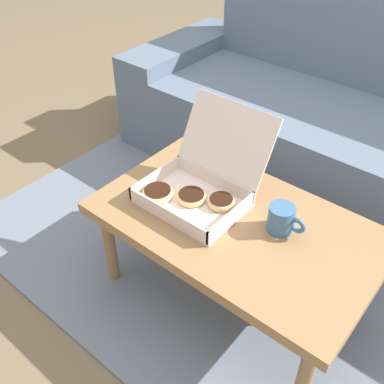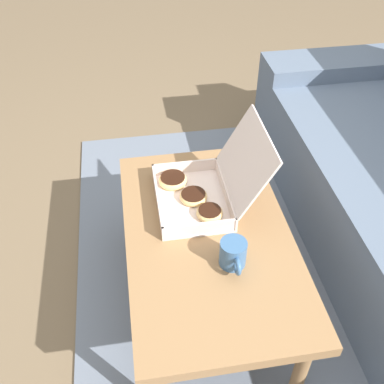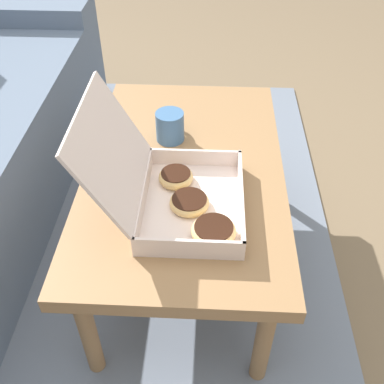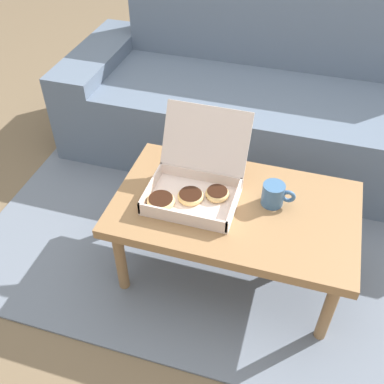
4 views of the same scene
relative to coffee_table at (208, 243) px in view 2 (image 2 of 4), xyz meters
name	(u,v)px [view 2 (image 2 of 4)]	position (x,y,z in m)	size (l,w,h in m)	color
ground_plane	(238,297)	(0.00, 0.13, -0.35)	(12.00, 12.00, 0.00)	#756047
area_rug	(311,287)	(0.00, 0.43, -0.34)	(2.32, 1.86, 0.01)	slate
coffee_table	(208,243)	(0.00, 0.00, 0.00)	(0.93, 0.55, 0.39)	#997047
pastry_box	(203,188)	(-0.17, 0.01, 0.10)	(0.34, 0.37, 0.28)	silver
coffee_mug	(233,254)	(0.13, 0.05, 0.09)	(0.13, 0.08, 0.09)	#3D6693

